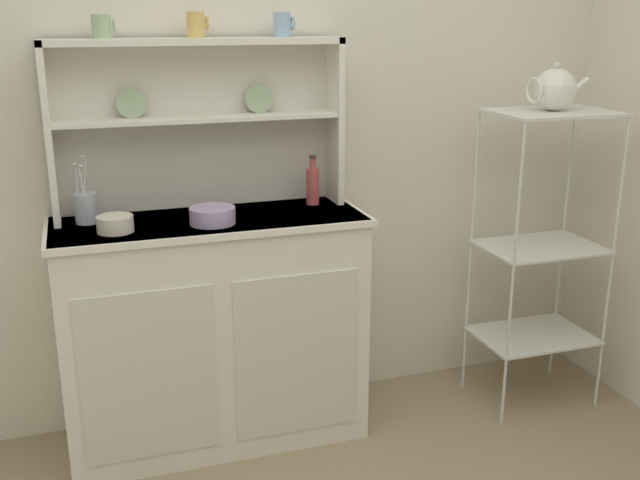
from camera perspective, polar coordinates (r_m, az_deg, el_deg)
name	(u,v)px	position (r m, az deg, el deg)	size (l,w,h in m)	color
wall_back	(238,115)	(2.99, -6.33, 9.49)	(3.84, 0.05, 2.50)	silver
hutch_cabinet	(214,329)	(2.92, -8.12, -6.75)	(1.16, 0.45, 0.91)	white
hutch_shelf_unit	(197,110)	(2.86, -9.42, 9.79)	(1.09, 0.18, 0.64)	silver
bakers_rack	(542,232)	(3.23, 16.66, 0.63)	(0.49, 0.35, 1.26)	silver
cup_sage_0	(102,26)	(2.77, -16.40, 15.45)	(0.08, 0.07, 0.08)	#9EB78E
cup_gold_1	(196,25)	(2.80, -9.47, 15.99)	(0.08, 0.06, 0.09)	#DBB760
cup_sky_2	(283,25)	(2.87, -2.89, 16.18)	(0.08, 0.06, 0.09)	#8EB2D1
bowl_mixing_large	(115,224)	(2.66, -15.44, 1.20)	(0.13, 0.13, 0.06)	silver
bowl_floral_medium	(212,215)	(2.70, -8.25, 1.88)	(0.17, 0.17, 0.06)	#B79ECC
jam_bottle	(313,185)	(2.94, -0.57, 4.27)	(0.05, 0.05, 0.20)	#B74C47
utensil_jar	(86,207)	(2.80, -17.53, 2.43)	(0.08, 0.08, 0.24)	#B2B7C6
porcelain_teapot	(554,89)	(3.13, 17.55, 10.96)	(0.26, 0.17, 0.19)	white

